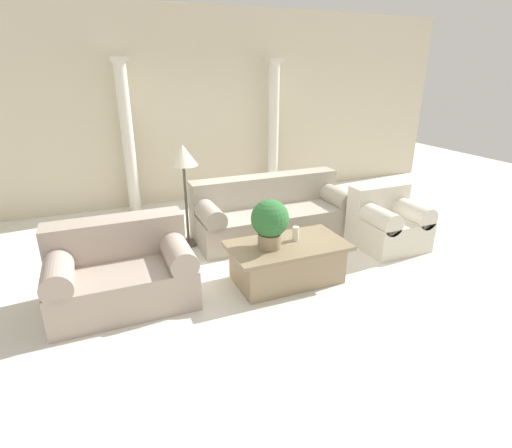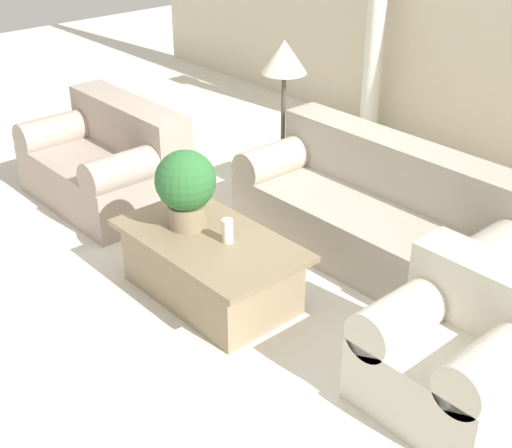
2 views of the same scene
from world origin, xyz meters
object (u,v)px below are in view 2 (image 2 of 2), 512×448
object	(u,v)px
coffee_table	(210,266)
floor_lamp	(284,68)
loveseat	(108,162)
potted_plant	(186,185)
armchair	(458,348)
sofa_long	(382,214)

from	to	relation	value
coffee_table	floor_lamp	bearing A→B (deg)	119.20
loveseat	floor_lamp	distance (m)	1.67
coffee_table	floor_lamp	xyz separation A→B (m)	(-0.78, 1.40, 0.90)
potted_plant	armchair	size ratio (longest dim) A/B	0.64
sofa_long	potted_plant	xyz separation A→B (m)	(-0.62, -1.29, 0.41)
loveseat	floor_lamp	bearing A→B (deg)	49.61
coffee_table	potted_plant	size ratio (longest dim) A/B	2.44
coffee_table	armchair	xyz separation A→B (m)	(1.67, 0.36, 0.12)
coffee_table	potted_plant	world-z (taller)	potted_plant
potted_plant	armchair	distance (m)	1.97
loveseat	potted_plant	bearing A→B (deg)	-10.88
loveseat	armchair	size ratio (longest dim) A/B	1.67
sofa_long	potted_plant	bearing A→B (deg)	-115.66
loveseat	coffee_table	size ratio (longest dim) A/B	1.06
coffee_table	armchair	world-z (taller)	armchair
sofa_long	potted_plant	size ratio (longest dim) A/B	4.12
floor_lamp	armchair	distance (m)	2.78
loveseat	armchair	xyz separation A→B (m)	(3.40, 0.07, 0.00)
floor_lamp	armchair	size ratio (longest dim) A/B	1.64
loveseat	floor_lamp	size ratio (longest dim) A/B	1.02
floor_lamp	sofa_long	bearing A→B (deg)	-5.85
coffee_table	floor_lamp	world-z (taller)	floor_lamp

